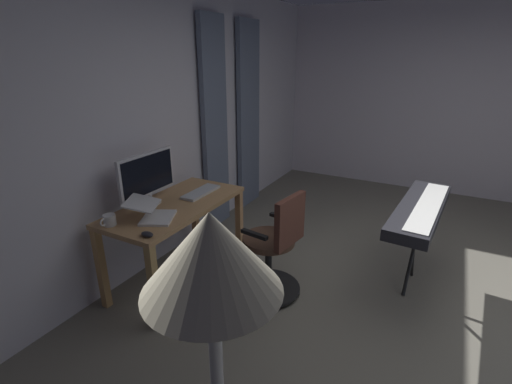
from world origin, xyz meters
The scene contains 14 objects.
ground_plane centered at (0.00, 0.00, 0.00)m, with size 8.01×8.01×0.00m, color #6A665A.
back_room_partition centered at (0.00, -2.65, 1.33)m, with size 6.16×0.10×2.67m, color silver.
left_room_partition centered at (-3.08, 0.00, 1.33)m, with size 0.10×5.30×2.67m, color silver.
curtain_left_panel centered at (-1.32, -2.54, 1.18)m, with size 0.49×0.06×2.36m, color slate.
curtain_right_panel centered at (-0.54, -2.54, 1.18)m, with size 0.43×0.06×2.36m, color slate.
desk centered at (0.63, -2.18, 0.64)m, with size 1.31×0.63×0.75m.
office_chair centered at (0.44, -1.31, 0.44)m, with size 0.56×0.56×0.94m.
computer_monitor centered at (0.72, -2.38, 1.00)m, with size 0.62×0.18×0.44m.
computer_keyboard centered at (0.32, -2.13, 0.76)m, with size 0.43×0.15×0.02m, color #B7BCC1.
laptop centered at (0.96, -2.13, 0.80)m, with size 0.41×0.43×0.16m.
computer_mouse centered at (1.20, -1.95, 0.77)m, with size 0.06×0.10×0.04m, color #232328.
mug_tea centered at (1.20, -2.33, 0.79)m, with size 0.13×0.09×0.09m.
piano_keyboard centered at (-0.24, -0.30, 0.73)m, with size 1.31×0.41×0.80m.
floor_lamp centered at (2.37, -0.56, 1.37)m, with size 0.29×0.29×1.68m.
Camera 1 is at (2.88, -0.18, 1.96)m, focal length 25.72 mm.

